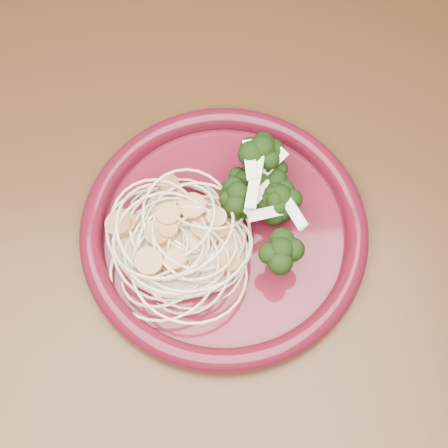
% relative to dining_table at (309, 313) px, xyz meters
% --- Properties ---
extents(dining_table, '(1.20, 0.80, 0.75)m').
position_rel_dining_table_xyz_m(dining_table, '(0.00, 0.00, 0.00)').
color(dining_table, '#472814').
rests_on(dining_table, ground).
extents(dinner_plate, '(0.33, 0.33, 0.02)m').
position_rel_dining_table_xyz_m(dinner_plate, '(-0.08, 0.05, 0.11)').
color(dinner_plate, '#510F1C').
rests_on(dinner_plate, dining_table).
extents(spaghetti_pile, '(0.14, 0.13, 0.03)m').
position_rel_dining_table_xyz_m(spaghetti_pile, '(-0.12, 0.03, 0.12)').
color(spaghetti_pile, beige).
rests_on(spaghetti_pile, dinner_plate).
extents(scallop_cluster, '(0.15, 0.15, 0.04)m').
position_rel_dining_table_xyz_m(scallop_cluster, '(-0.12, 0.03, 0.15)').
color(scallop_cluster, tan).
rests_on(scallop_cluster, spaghetti_pile).
extents(broccoli_pile, '(0.12, 0.14, 0.04)m').
position_rel_dining_table_xyz_m(broccoli_pile, '(-0.04, 0.06, 0.13)').
color(broccoli_pile, black).
rests_on(broccoli_pile, dinner_plate).
extents(onion_garnish, '(0.08, 0.09, 0.05)m').
position_rel_dining_table_xyz_m(onion_garnish, '(-0.04, 0.06, 0.15)').
color(onion_garnish, white).
rests_on(onion_garnish, broccoli_pile).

